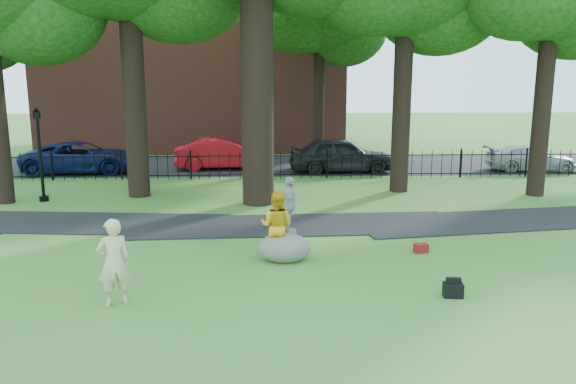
{
  "coord_description": "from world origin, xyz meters",
  "views": [
    {
      "loc": [
        0.2,
        -12.47,
        4.35
      ],
      "look_at": [
        0.83,
        2.0,
        1.42
      ],
      "focal_mm": 35.0,
      "sensor_mm": 36.0,
      "label": 1
    }
  ],
  "objects_px": {
    "lamppost": "(40,156)",
    "red_sedan": "(224,154)",
    "man": "(277,226)",
    "boulder": "(284,246)",
    "woman": "(114,262)"
  },
  "relations": [
    {
      "from": "man",
      "to": "boulder",
      "type": "height_order",
      "value": "man"
    },
    {
      "from": "boulder",
      "to": "lamppost",
      "type": "distance_m",
      "value": 11.12
    },
    {
      "from": "boulder",
      "to": "man",
      "type": "bearing_deg",
      "value": 159.02
    },
    {
      "from": "boulder",
      "to": "lamppost",
      "type": "xyz_separation_m",
      "value": [
        -8.44,
        7.12,
        1.27
      ]
    },
    {
      "from": "red_sedan",
      "to": "boulder",
      "type": "bearing_deg",
      "value": -173.97
    },
    {
      "from": "lamppost",
      "to": "red_sedan",
      "type": "height_order",
      "value": "lamppost"
    },
    {
      "from": "boulder",
      "to": "lamppost",
      "type": "height_order",
      "value": "lamppost"
    },
    {
      "from": "woman",
      "to": "red_sedan",
      "type": "relative_size",
      "value": 0.37
    },
    {
      "from": "lamppost",
      "to": "red_sedan",
      "type": "xyz_separation_m",
      "value": [
        6.02,
        6.96,
        -0.88
      ]
    },
    {
      "from": "woman",
      "to": "boulder",
      "type": "bearing_deg",
      "value": -166.9
    },
    {
      "from": "man",
      "to": "red_sedan",
      "type": "distance_m",
      "value": 14.2
    },
    {
      "from": "woman",
      "to": "man",
      "type": "xyz_separation_m",
      "value": [
        3.22,
        2.66,
        -0.02
      ]
    },
    {
      "from": "boulder",
      "to": "red_sedan",
      "type": "bearing_deg",
      "value": 99.76
    },
    {
      "from": "man",
      "to": "lamppost",
      "type": "bearing_deg",
      "value": -19.7
    },
    {
      "from": "lamppost",
      "to": "red_sedan",
      "type": "distance_m",
      "value": 9.25
    }
  ]
}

